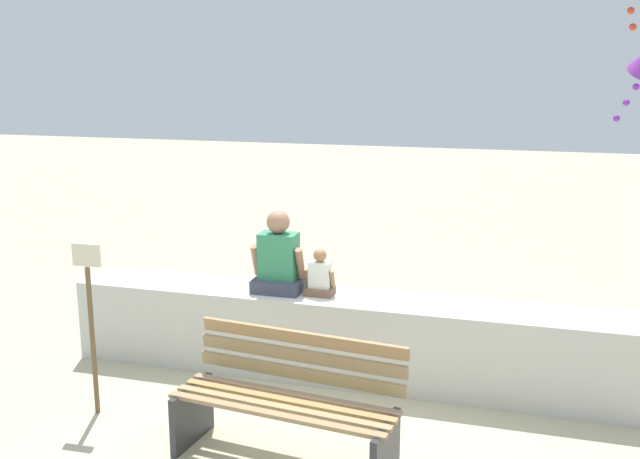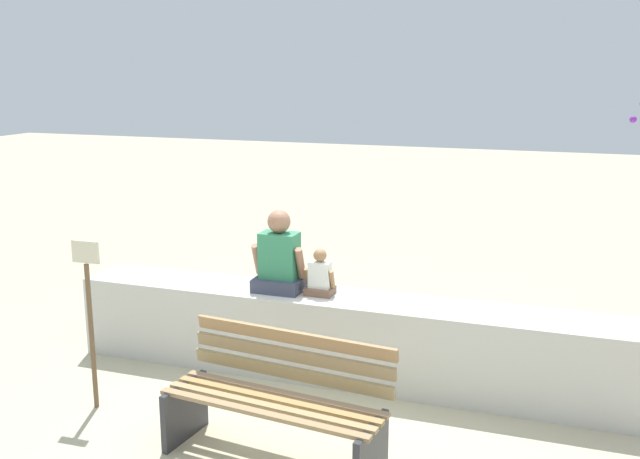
% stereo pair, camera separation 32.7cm
% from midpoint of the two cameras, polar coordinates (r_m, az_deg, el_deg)
% --- Properties ---
extents(ground_plane, '(40.00, 40.00, 0.00)m').
position_cam_midpoint_polar(ground_plane, '(6.01, 0.67, -14.66)').
color(ground_plane, '#B7AF8F').
extents(seawall_ledge, '(5.04, 0.61, 0.76)m').
position_cam_midpoint_polar(seawall_ledge, '(6.59, 3.06, -8.47)').
color(seawall_ledge, beige).
rests_on(seawall_ledge, ground).
extents(park_bench, '(1.68, 0.78, 0.88)m').
position_cam_midpoint_polar(park_bench, '(5.31, -1.56, -13.51)').
color(park_bench, '#957752').
rests_on(park_bench, ground).
extents(person_adult, '(0.49, 0.36, 0.75)m').
position_cam_midpoint_polar(person_adult, '(6.56, -1.80, -2.38)').
color(person_adult, '#373C50').
rests_on(person_adult, seawall_ledge).
extents(person_child, '(0.28, 0.20, 0.42)m').
position_cam_midpoint_polar(person_child, '(6.47, 1.45, -3.76)').
color(person_child, brown).
rests_on(person_child, seawall_ledge).
extents(sign_post, '(0.24, 0.04, 1.42)m').
position_cam_midpoint_polar(sign_post, '(6.10, -16.26, -6.25)').
color(sign_post, brown).
rests_on(sign_post, ground).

